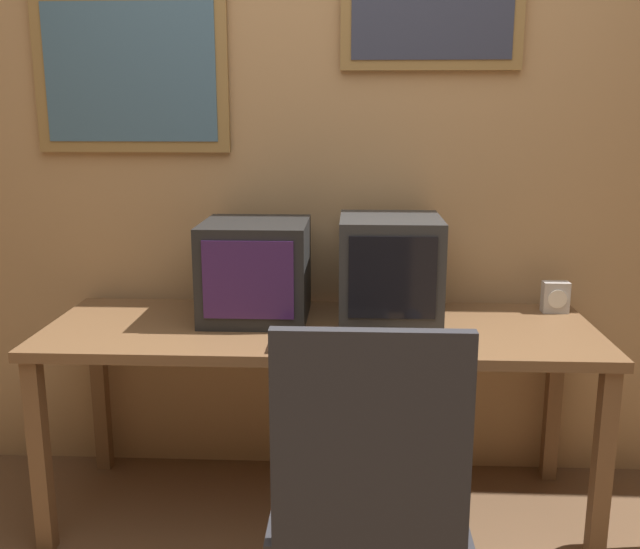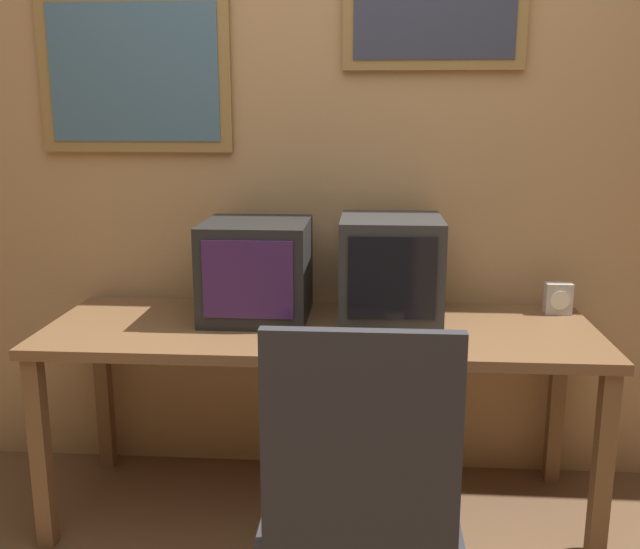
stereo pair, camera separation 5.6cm
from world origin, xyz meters
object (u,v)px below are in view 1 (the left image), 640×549
keyboard_main (332,343)px  office_chair (367,531)px  monitor_right (390,268)px  mouse_near_keyboard (420,342)px  desk_clock (555,297)px  monitor_left (256,270)px

keyboard_main → office_chair: office_chair is taller
monitor_right → mouse_near_keyboard: 0.40m
monitor_right → mouse_near_keyboard: size_ratio=3.34×
desk_clock → monitor_right: bearing=-170.9°
monitor_left → office_chair: monitor_left is taller
mouse_near_keyboard → desk_clock: bearing=39.3°
office_chair → monitor_left: bearing=113.5°
office_chair → keyboard_main: bearing=100.6°
monitor_left → desk_clock: size_ratio=3.35×
keyboard_main → office_chair: 0.67m
keyboard_main → mouse_near_keyboard: 0.28m
keyboard_main → mouse_near_keyboard: bearing=-0.3°
keyboard_main → monitor_left: bearing=131.2°
mouse_near_keyboard → office_chair: bearing=-106.7°
desk_clock → mouse_near_keyboard: bearing=-140.7°
mouse_near_keyboard → office_chair: size_ratio=0.11×
mouse_near_keyboard → monitor_left: bearing=149.9°
desk_clock → monitor_left: bearing=-174.1°
monitor_left → mouse_near_keyboard: (0.57, -0.33, -0.16)m
office_chair → mouse_near_keyboard: bearing=73.3°
monitor_left → desk_clock: 1.13m
monitor_left → mouse_near_keyboard: monitor_left is taller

